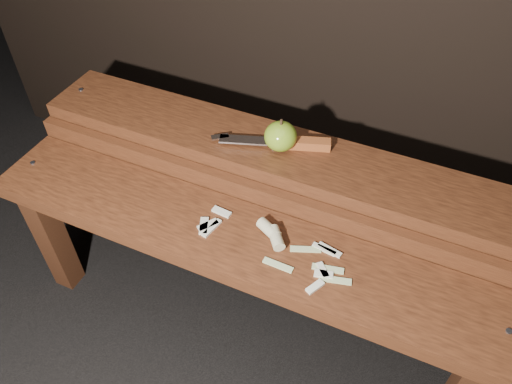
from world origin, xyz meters
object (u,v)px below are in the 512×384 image
at_px(bench_front_tier, 234,257).
at_px(knife, 290,143).
at_px(bench_rear_tier, 274,174).
at_px(apple, 281,136).

bearing_deg(bench_front_tier, knife, 82.71).
height_order(bench_front_tier, knife, knife).
bearing_deg(bench_rear_tier, knife, 29.75).
distance_m(bench_front_tier, knife, 0.29).
relative_size(apple, knife, 0.30).
bearing_deg(apple, knife, 34.89).
bearing_deg(apple, bench_front_tier, -92.93).
height_order(apple, knife, apple).
distance_m(bench_front_tier, apple, 0.29).
bearing_deg(apple, bench_rear_tier, -159.95).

